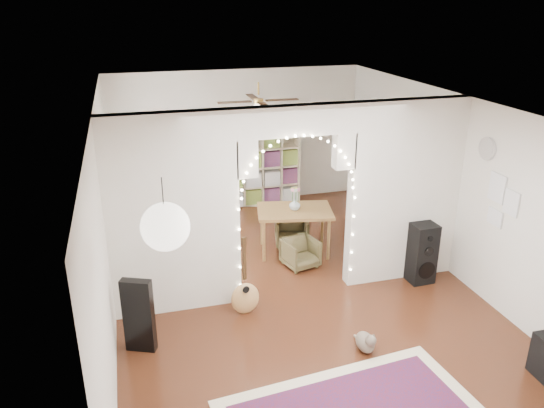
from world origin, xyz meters
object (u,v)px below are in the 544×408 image
object	(u,v)px
dining_table	(295,214)
dining_chair_right	(292,231)
floor_speaker	(422,253)
acoustic_guitar	(245,286)
dining_chair_left	(300,253)
bookcase	(261,167)

from	to	relation	value
dining_table	dining_chair_right	size ratio (longest dim) A/B	2.38
floor_speaker	acoustic_guitar	bearing A→B (deg)	-179.06
dining_table	dining_chair_left	distance (m)	0.69
bookcase	dining_chair_left	bearing A→B (deg)	-74.81
bookcase	dining_chair_right	world-z (taller)	bookcase
acoustic_guitar	floor_speaker	world-z (taller)	acoustic_guitar
acoustic_guitar	dining_chair_right	bearing A→B (deg)	35.23
floor_speaker	dining_table	xyz separation A→B (m)	(-1.51, 1.45, 0.22)
acoustic_guitar	dining_chair_left	world-z (taller)	acoustic_guitar
acoustic_guitar	dining_chair_left	distance (m)	1.58
acoustic_guitar	bookcase	xyz separation A→B (m)	(1.24, 3.90, 0.38)
floor_speaker	bookcase	xyz separation A→B (m)	(-1.48, 3.75, 0.34)
floor_speaker	bookcase	distance (m)	4.05
floor_speaker	dining_table	bearing A→B (deg)	133.86
acoustic_guitar	dining_chair_right	world-z (taller)	acoustic_guitar
floor_speaker	bookcase	size ratio (longest dim) A/B	0.58
dining_chair_right	floor_speaker	bearing A→B (deg)	-35.92
floor_speaker	dining_chair_left	world-z (taller)	floor_speaker
dining_chair_left	dining_chair_right	distance (m)	0.78
floor_speaker	dining_chair_right	bearing A→B (deg)	128.68
floor_speaker	bookcase	world-z (taller)	bookcase
acoustic_guitar	bookcase	size ratio (longest dim) A/B	0.60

